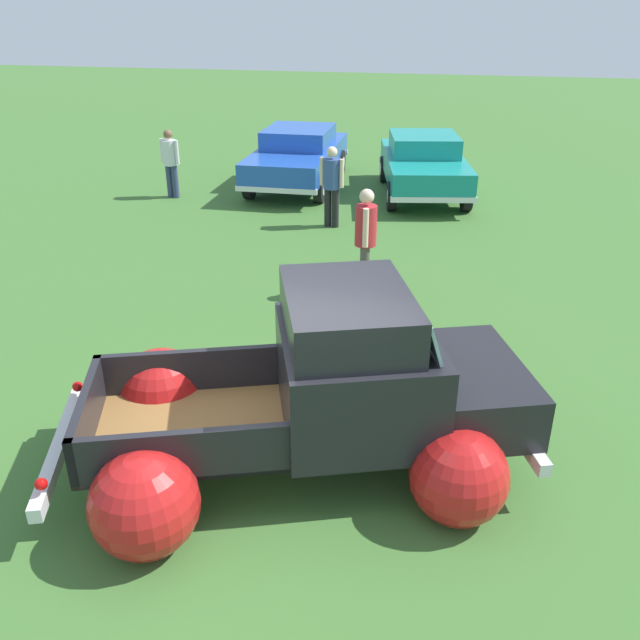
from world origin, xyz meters
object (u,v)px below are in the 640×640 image
vintage_pickup_truck (330,400)px  spectator_0 (366,236)px  show_car_0 (298,155)px  show_car_1 (423,163)px  spectator_1 (170,160)px  spectator_2 (332,182)px

vintage_pickup_truck → spectator_0: size_ratio=2.87×
vintage_pickup_truck → show_car_0: size_ratio=1.12×
vintage_pickup_truck → spectator_0: 4.39m
show_car_1 → spectator_1: size_ratio=2.75×
vintage_pickup_truck → spectator_1: size_ratio=3.12×
show_car_1 → spectator_2: 3.37m
spectator_0 → spectator_2: 3.62m
spectator_0 → spectator_1: 7.27m
spectator_1 → spectator_2: spectator_2 is taller
spectator_2 → show_car_1: bearing=-16.1°
vintage_pickup_truck → spectator_2: vintage_pickup_truck is taller
show_car_1 → spectator_0: spectator_0 is taller
spectator_2 → vintage_pickup_truck: bearing=-155.2°
vintage_pickup_truck → spectator_1: 10.86m
show_car_0 → spectator_0: 7.12m
vintage_pickup_truck → spectator_1: vintage_pickup_truck is taller
vintage_pickup_truck → spectator_2: 7.94m
spectator_1 → spectator_0: bearing=-115.8°
vintage_pickup_truck → spectator_0: (-0.32, 4.38, 0.24)m
show_car_1 → spectator_1: spectator_1 is taller
show_car_0 → spectator_1: size_ratio=2.80×
show_car_0 → vintage_pickup_truck: bearing=14.5°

